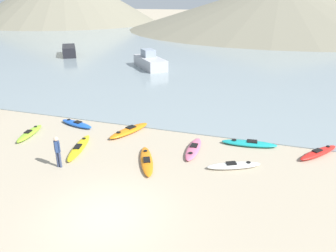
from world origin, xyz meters
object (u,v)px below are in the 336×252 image
(kayak_on_sand_2, at_px, (234,166))
(moored_boat_2, at_px, (69,51))
(person_near_foreground, at_px, (57,150))
(moored_boat_1, at_px, (150,62))
(kayak_on_sand_3, at_px, (30,133))
(kayak_on_sand_0, at_px, (147,161))
(kayak_on_sand_4, at_px, (318,153))
(kayak_on_sand_7, at_px, (249,143))
(kayak_on_sand_1, at_px, (77,124))
(kayak_on_sand_5, at_px, (194,149))
(kayak_on_sand_8, at_px, (129,130))
(kayak_on_sand_6, at_px, (79,147))

(kayak_on_sand_2, xyz_separation_m, moored_boat_2, (-27.13, 25.94, 0.61))
(person_near_foreground, xyz_separation_m, moored_boat_1, (-4.45, 24.14, -0.16))
(kayak_on_sand_3, height_order, person_near_foreground, person_near_foreground)
(kayak_on_sand_0, relative_size, kayak_on_sand_4, 1.16)
(kayak_on_sand_7, height_order, moored_boat_1, moored_boat_1)
(kayak_on_sand_1, relative_size, kayak_on_sand_7, 0.87)
(kayak_on_sand_5, relative_size, moored_boat_2, 0.56)
(kayak_on_sand_3, bearing_deg, kayak_on_sand_1, 51.30)
(kayak_on_sand_7, bearing_deg, kayak_on_sand_4, -0.76)
(kayak_on_sand_3, distance_m, person_near_foreground, 5.16)
(kayak_on_sand_2, height_order, kayak_on_sand_8, kayak_on_sand_8)
(kayak_on_sand_2, xyz_separation_m, kayak_on_sand_7, (0.49, 2.94, 0.01))
(kayak_on_sand_4, relative_size, person_near_foreground, 1.66)
(kayak_on_sand_3, xyz_separation_m, kayak_on_sand_5, (10.24, 1.10, -0.02))
(kayak_on_sand_1, height_order, kayak_on_sand_6, kayak_on_sand_1)
(kayak_on_sand_1, height_order, kayak_on_sand_8, kayak_on_sand_8)
(kayak_on_sand_5, xyz_separation_m, kayak_on_sand_6, (-6.20, -1.87, -0.00))
(person_near_foreground, bearing_deg, kayak_on_sand_1, 114.36)
(moored_boat_1, bearing_deg, person_near_foreground, -79.55)
(kayak_on_sand_5, xyz_separation_m, moored_boat_1, (-10.47, 20.18, 0.68))
(kayak_on_sand_6, xyz_separation_m, moored_boat_2, (-18.51, 26.56, 0.61))
(kayak_on_sand_6, distance_m, moored_boat_2, 32.38)
(kayak_on_sand_2, distance_m, person_near_foreground, 8.89)
(kayak_on_sand_3, relative_size, kayak_on_sand_6, 0.81)
(kayak_on_sand_0, height_order, person_near_foreground, person_near_foreground)
(kayak_on_sand_5, distance_m, moored_boat_2, 34.94)
(kayak_on_sand_0, distance_m, moored_boat_1, 23.91)
(kayak_on_sand_2, distance_m, kayak_on_sand_5, 2.72)
(kayak_on_sand_1, bearing_deg, kayak_on_sand_2, -13.00)
(kayak_on_sand_8, bearing_deg, kayak_on_sand_5, -15.31)
(kayak_on_sand_8, xyz_separation_m, moored_boat_1, (-5.95, 18.95, 0.64))
(kayak_on_sand_3, bearing_deg, kayak_on_sand_7, 11.97)
(kayak_on_sand_1, xyz_separation_m, person_near_foreground, (2.35, -5.19, 0.81))
(moored_boat_1, bearing_deg, kayak_on_sand_7, -54.13)
(kayak_on_sand_2, relative_size, kayak_on_sand_6, 0.79)
(kayak_on_sand_1, relative_size, kayak_on_sand_4, 1.00)
(moored_boat_1, height_order, moored_boat_2, moored_boat_1)
(kayak_on_sand_7, bearing_deg, kayak_on_sand_8, -176.54)
(person_near_foreground, bearing_deg, kayak_on_sand_6, 95.07)
(kayak_on_sand_0, xyz_separation_m, kayak_on_sand_8, (-2.55, 3.39, 0.04))
(kayak_on_sand_7, xyz_separation_m, kayak_on_sand_8, (-7.42, -0.45, 0.02))
(kayak_on_sand_1, xyz_separation_m, kayak_on_sand_4, (14.98, 0.40, 0.00))
(kayak_on_sand_1, distance_m, moored_boat_1, 19.08)
(kayak_on_sand_3, distance_m, kayak_on_sand_7, 13.43)
(kayak_on_sand_0, bearing_deg, moored_boat_2, 130.28)
(kayak_on_sand_3, distance_m, kayak_on_sand_5, 10.29)
(kayak_on_sand_3, bearing_deg, kayak_on_sand_5, 6.13)
(kayak_on_sand_2, distance_m, moored_boat_1, 25.02)
(kayak_on_sand_2, distance_m, kayak_on_sand_7, 2.98)
(kayak_on_sand_5, xyz_separation_m, kayak_on_sand_7, (2.90, 1.69, 0.01))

